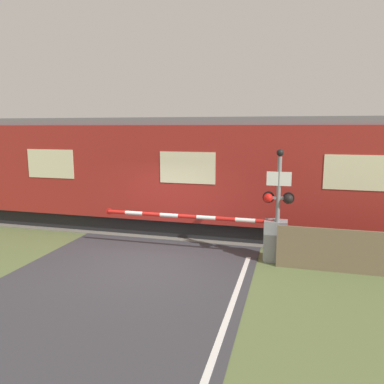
{
  "coord_description": "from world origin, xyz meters",
  "views": [
    {
      "loc": [
        3.71,
        -8.91,
        3.56
      ],
      "look_at": [
        0.87,
        1.59,
        1.67
      ],
      "focal_mm": 35.0,
      "sensor_mm": 36.0,
      "label": 1
    }
  ],
  "objects": [
    {
      "name": "ground_plane",
      "position": [
        0.0,
        0.0,
        0.0
      ],
      "size": [
        80.0,
        80.0,
        0.0
      ],
      "primitive_type": "plane",
      "color": "#5B6B3D"
    },
    {
      "name": "track_bed",
      "position": [
        0.0,
        3.56,
        0.02
      ],
      "size": [
        36.0,
        3.2,
        0.13
      ],
      "color": "slate",
      "rests_on": "ground_plane"
    },
    {
      "name": "train",
      "position": [
        0.6,
        3.56,
        1.98
      ],
      "size": [
        17.54,
        3.07,
        3.86
      ],
      "color": "black",
      "rests_on": "ground_plane"
    },
    {
      "name": "crossing_barrier",
      "position": [
        2.93,
        0.99,
        0.65
      ],
      "size": [
        5.3,
        0.44,
        1.17
      ],
      "color": "gray",
      "rests_on": "ground_plane"
    },
    {
      "name": "signal_post",
      "position": [
        3.38,
        0.85,
        1.73
      ],
      "size": [
        0.81,
        0.26,
        3.01
      ],
      "color": "gray",
      "rests_on": "ground_plane"
    },
    {
      "name": "roadside_fence",
      "position": [
        5.52,
        0.56,
        0.55
      ],
      "size": [
        4.24,
        0.06,
        1.1
      ],
      "color": "#726047",
      "rests_on": "ground_plane"
    }
  ]
}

